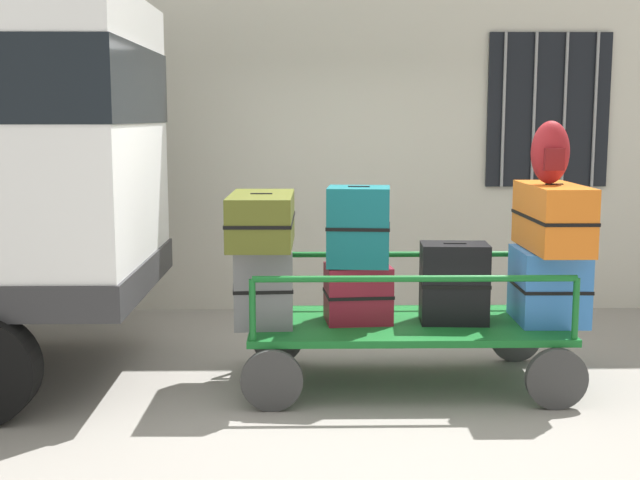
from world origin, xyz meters
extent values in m
plane|color=gray|center=(0.00, 0.00, 0.00)|extent=(40.00, 40.00, 0.00)
cube|color=beige|center=(0.00, 2.50, 2.50)|extent=(12.00, 0.30, 5.00)
cube|color=black|center=(2.05, 2.33, 2.00)|extent=(1.20, 0.04, 1.50)
cylinder|color=gray|center=(1.60, 2.29, 2.00)|extent=(0.03, 0.03, 1.50)
cylinder|color=gray|center=(1.90, 2.29, 2.00)|extent=(0.03, 0.03, 1.50)
cylinder|color=gray|center=(2.20, 2.29, 2.00)|extent=(0.03, 0.03, 1.50)
cylinder|color=gray|center=(2.50, 2.29, 2.00)|extent=(0.03, 0.03, 1.50)
cube|color=#146023|center=(0.38, -0.06, 0.44)|extent=(2.23, 1.07, 0.05)
cylinder|color=#383838|center=(1.33, -0.62, 0.21)|extent=(0.42, 0.06, 0.42)
cylinder|color=#383838|center=(1.33, 0.49, 0.21)|extent=(0.42, 0.06, 0.42)
cylinder|color=#383838|center=(-0.57, -0.62, 0.21)|extent=(0.42, 0.06, 0.42)
cylinder|color=#383838|center=(-0.57, 0.49, 0.21)|extent=(0.42, 0.06, 0.42)
cylinder|color=#146023|center=(1.45, -0.56, 0.67)|extent=(0.04, 0.04, 0.41)
cylinder|color=#146023|center=(1.45, 0.43, 0.67)|extent=(0.04, 0.04, 0.41)
cylinder|color=#146023|center=(-0.70, -0.56, 0.67)|extent=(0.04, 0.04, 0.41)
cylinder|color=#146023|center=(-0.70, 0.43, 0.67)|extent=(0.04, 0.04, 0.41)
cylinder|color=#146023|center=(0.38, -0.56, 0.88)|extent=(2.15, 0.04, 0.04)
cylinder|color=#146023|center=(0.38, 0.43, 0.88)|extent=(2.15, 0.04, 0.04)
cube|color=slate|center=(-0.66, -0.06, 0.74)|extent=(0.45, 0.61, 0.56)
cube|color=black|center=(-0.66, -0.06, 0.74)|extent=(0.46, 0.62, 0.02)
cube|color=black|center=(-0.66, -0.06, 1.02)|extent=(0.14, 0.04, 0.02)
cube|color=#4C5119|center=(-0.66, -0.04, 1.21)|extent=(0.46, 0.90, 0.37)
cube|color=black|center=(-0.66, -0.04, 1.21)|extent=(0.47, 0.91, 0.02)
cube|color=black|center=(-0.66, -0.04, 1.39)|extent=(0.16, 0.03, 0.02)
cube|color=maroon|center=(0.03, -0.04, 0.67)|extent=(0.49, 0.41, 0.41)
cube|color=black|center=(0.03, -0.04, 0.67)|extent=(0.50, 0.42, 0.02)
cube|color=black|center=(0.03, -0.04, 0.87)|extent=(0.16, 0.04, 0.02)
cube|color=#0F5960|center=(0.03, -0.08, 1.17)|extent=(0.47, 0.42, 0.56)
cube|color=black|center=(0.03, -0.08, 1.17)|extent=(0.48, 0.43, 0.02)
cube|color=black|center=(0.03, -0.08, 1.44)|extent=(0.15, 0.05, 0.02)
cube|color=black|center=(0.72, -0.08, 0.75)|extent=(0.49, 0.35, 0.57)
cube|color=black|center=(0.72, -0.08, 0.75)|extent=(0.50, 0.36, 0.02)
cube|color=black|center=(0.72, -0.08, 1.03)|extent=(0.16, 0.04, 0.02)
cube|color=#3372C6|center=(1.41, -0.06, 0.73)|extent=(0.48, 0.57, 0.53)
cube|color=black|center=(1.41, -0.06, 0.73)|extent=(0.49, 0.58, 0.02)
cube|color=black|center=(1.41, -0.06, 0.99)|extent=(0.16, 0.03, 0.02)
cube|color=orange|center=(1.41, -0.09, 1.23)|extent=(0.36, 0.90, 0.46)
cube|color=black|center=(1.41, -0.09, 1.23)|extent=(0.37, 0.91, 0.02)
cube|color=black|center=(1.41, -0.09, 1.46)|extent=(0.13, 0.03, 0.02)
ellipsoid|color=maroon|center=(1.37, -0.11, 1.69)|extent=(0.27, 0.19, 0.44)
cube|color=maroon|center=(1.37, -0.20, 1.65)|extent=(0.14, 0.06, 0.15)
camera|label=1|loc=(-0.34, -5.98, 1.94)|focal=47.13mm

